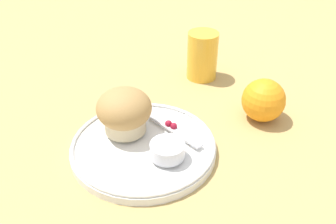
% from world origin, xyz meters
% --- Properties ---
extents(ground_plane, '(3.00, 3.00, 0.00)m').
position_xyz_m(ground_plane, '(0.00, 0.00, 0.00)').
color(ground_plane, tan).
extents(plate, '(0.24, 0.24, 0.02)m').
position_xyz_m(plate, '(0.01, -0.01, 0.01)').
color(plate, white).
rests_on(plate, ground_plane).
extents(muffin, '(0.09, 0.09, 0.08)m').
position_xyz_m(muffin, '(-0.04, -0.00, 0.06)').
color(muffin, beige).
rests_on(muffin, plate).
extents(cream_ramekin, '(0.06, 0.06, 0.02)m').
position_xyz_m(cream_ramekin, '(0.06, -0.01, 0.03)').
color(cream_ramekin, silver).
rests_on(cream_ramekin, plate).
extents(berry_pair, '(0.02, 0.01, 0.01)m').
position_xyz_m(berry_pair, '(0.02, 0.05, 0.03)').
color(berry_pair, maroon).
rests_on(berry_pair, plate).
extents(butter_knife, '(0.16, 0.04, 0.00)m').
position_xyz_m(butter_knife, '(0.01, 0.05, 0.02)').
color(butter_knife, silver).
rests_on(butter_knife, plate).
extents(orange_fruit, '(0.08, 0.08, 0.08)m').
position_xyz_m(orange_fruit, '(0.12, 0.21, 0.04)').
color(orange_fruit, orange).
rests_on(orange_fruit, ground_plane).
extents(juice_glass, '(0.07, 0.07, 0.11)m').
position_xyz_m(juice_glass, '(-0.06, 0.27, 0.05)').
color(juice_glass, gold).
rests_on(juice_glass, ground_plane).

